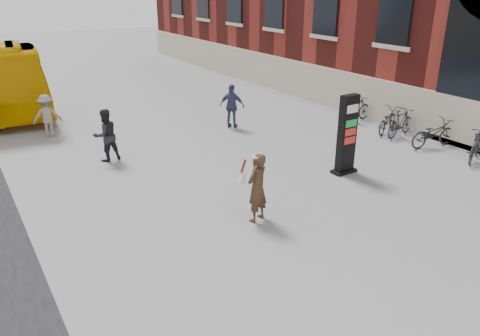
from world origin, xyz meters
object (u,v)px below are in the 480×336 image
info_pylon (347,135)px  pedestrian_c (232,106)px  pedestrian_a (106,135)px  pedestrian_b (47,116)px  bike_5 (400,123)px  bike_3 (476,146)px  woman (257,187)px  bike_7 (355,109)px  bike_6 (387,120)px  bike_4 (433,133)px

info_pylon → pedestrian_c: (-0.46, 6.04, -0.36)m
pedestrian_a → pedestrian_b: bearing=-82.7°
pedestrian_a → pedestrian_c: pedestrian_c is taller
info_pylon → pedestrian_c: info_pylon is taller
info_pylon → bike_5: info_pylon is taller
pedestrian_a → pedestrian_b: 3.94m
pedestrian_a → bike_3: size_ratio=1.02×
info_pylon → bike_5: (4.44, 1.58, -0.71)m
woman → bike_7: bearing=-168.8°
woman → pedestrian_a: (-1.87, 6.17, -0.03)m
bike_5 → bike_6: size_ratio=0.97×
pedestrian_b → woman: bearing=117.1°
woman → bike_3: bearing=157.6°
bike_3 → bike_4: 1.65m
pedestrian_a → bike_5: (10.42, -3.45, -0.35)m
woman → bike_5: size_ratio=1.00×
pedestrian_c → bike_3: pedestrian_c is taller
pedestrian_b → bike_5: 13.61m
bike_4 → bike_5: bike_5 is taller
pedestrian_a → bike_7: size_ratio=0.99×
pedestrian_a → bike_4: size_ratio=0.91×
pedestrian_a → bike_5: bearing=152.5°
pedestrian_c → bike_7: bearing=-154.2°
pedestrian_a → bike_4: bearing=145.5°
info_pylon → bike_4: 4.50m
woman → bike_3: size_ratio=1.04×
bike_3 → woman: bearing=64.4°
info_pylon → bike_4: (4.44, 0.10, -0.74)m
pedestrian_c → bike_4: (4.90, -5.94, -0.38)m
bike_4 → pedestrian_a: bearing=73.5°
pedestrian_b → info_pylon: bearing=139.2°
pedestrian_a → woman: bearing=97.8°
bike_4 → bike_7: bearing=8.9°
woman → pedestrian_b: 10.39m
bike_4 → bike_6: (0.00, 2.12, -0.03)m
bike_4 → info_pylon: bearing=100.2°
bike_5 → bike_7: bearing=-11.6°
info_pylon → pedestrian_c: bearing=93.5°
info_pylon → bike_7: bearing=41.0°
woman → bike_3: woman is taller
woman → pedestrian_c: size_ratio=1.01×
info_pylon → bike_6: 5.02m
woman → bike_4: 8.64m
woman → bike_6: bearing=-178.2°
pedestrian_c → bike_3: bearing=171.5°
pedestrian_b → bike_4: size_ratio=0.85×
bike_3 → bike_5: size_ratio=0.97×
bike_7 → bike_5: bearing=177.9°
bike_5 → bike_6: 0.64m
info_pylon → pedestrian_a: info_pylon is taller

